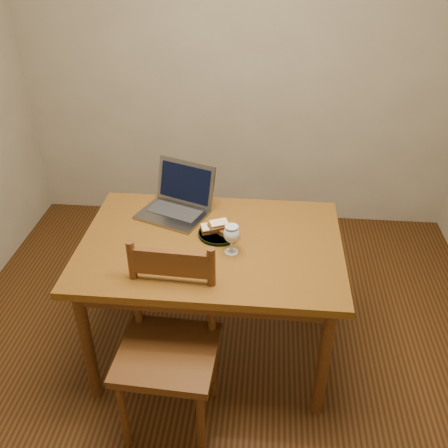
# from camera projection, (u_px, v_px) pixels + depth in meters

# --- Properties ---
(floor) EXTENTS (3.20, 3.20, 0.02)m
(floor) POSITION_uv_depth(u_px,v_px,m) (219.00, 363.00, 2.80)
(floor) COLOR black
(floor) RESTS_ON ground
(back_wall) EXTENTS (3.20, 0.02, 2.60)m
(back_wall) POSITION_uv_depth(u_px,v_px,m) (242.00, 52.00, 3.44)
(back_wall) COLOR gray
(back_wall) RESTS_ON floor
(table) EXTENTS (1.30, 0.90, 0.74)m
(table) POSITION_uv_depth(u_px,v_px,m) (211.00, 256.00, 2.53)
(table) COLOR #46280B
(table) RESTS_ON floor
(chair) EXTENTS (0.46, 0.44, 0.47)m
(chair) POSITION_uv_depth(u_px,v_px,m) (168.00, 340.00, 2.24)
(chair) COLOR #401F0D
(chair) RESTS_ON floor
(plate) EXTENTS (0.21, 0.21, 0.02)m
(plate) POSITION_uv_depth(u_px,v_px,m) (219.00, 234.00, 2.53)
(plate) COLOR black
(plate) RESTS_ON table
(sandwich_cheese) EXTENTS (0.13, 0.10, 0.04)m
(sandwich_cheese) POSITION_uv_depth(u_px,v_px,m) (212.00, 228.00, 2.53)
(sandwich_cheese) COLOR #381E0C
(sandwich_cheese) RESTS_ON plate
(sandwich_tomato) EXTENTS (0.13, 0.13, 0.04)m
(sandwich_tomato) POSITION_uv_depth(u_px,v_px,m) (227.00, 231.00, 2.50)
(sandwich_tomato) COLOR #381E0C
(sandwich_tomato) RESTS_ON plate
(sandwich_top) EXTENTS (0.12, 0.10, 0.03)m
(sandwich_top) POSITION_uv_depth(u_px,v_px,m) (219.00, 225.00, 2.51)
(sandwich_top) COLOR #381E0C
(sandwich_top) RESTS_ON plate
(milk_glass) EXTENTS (0.08, 0.08, 0.15)m
(milk_glass) POSITION_uv_depth(u_px,v_px,m) (232.00, 239.00, 2.37)
(milk_glass) COLOR white
(milk_glass) RESTS_ON table
(laptop) EXTENTS (0.44, 0.42, 0.25)m
(laptop) POSITION_uv_depth(u_px,v_px,m) (178.00, 200.00, 2.71)
(laptop) COLOR slate
(laptop) RESTS_ON table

